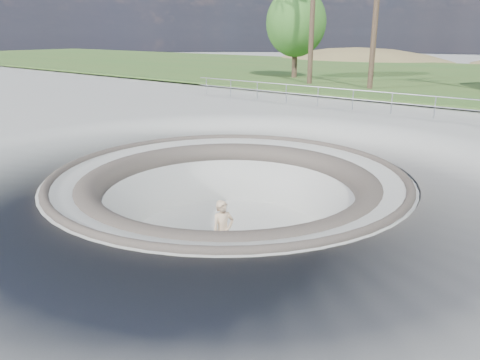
% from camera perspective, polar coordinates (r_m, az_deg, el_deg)
% --- Properties ---
extents(ground, '(180.00, 180.00, 0.00)m').
position_cam_1_polar(ground, '(13.54, -1.36, 0.74)').
color(ground, '#A6A6A1').
rests_on(ground, ground).
extents(skate_bowl, '(14.00, 14.00, 4.10)m').
position_cam_1_polar(skate_bowl, '(14.18, -1.30, -6.36)').
color(skate_bowl, '#A6A6A1').
rests_on(skate_bowl, ground).
extents(safety_railing, '(25.00, 0.06, 1.03)m').
position_cam_1_polar(safety_railing, '(23.65, 18.00, 8.90)').
color(safety_railing, '#93949B').
rests_on(safety_railing, ground).
extents(skateboard, '(0.95, 0.43, 0.09)m').
position_cam_1_polar(skateboard, '(12.50, -2.03, -9.80)').
color(skateboard, olive).
rests_on(skateboard, ground).
extents(skater, '(0.60, 0.71, 1.67)m').
position_cam_1_polar(skater, '(12.14, -2.07, -6.23)').
color(skater, '#D9B58C').
rests_on(skater, skateboard).
extents(bushy_tree_left, '(4.98, 4.53, 7.19)m').
position_cam_1_polar(bushy_tree_left, '(40.18, 6.83, 18.50)').
color(bushy_tree_left, brown).
rests_on(bushy_tree_left, ground).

